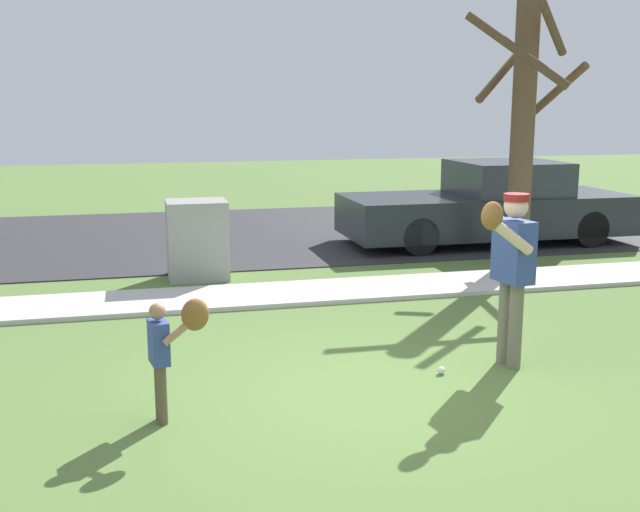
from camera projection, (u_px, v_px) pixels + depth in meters
ground_plane at (281, 298)px, 10.10m from camera, size 48.00×48.00×0.00m
sidewalk_strip at (280, 294)px, 10.19m from camera, size 36.00×1.20×0.06m
road_surface at (232, 234)px, 14.95m from camera, size 36.00×6.80×0.02m
person_adult at (511, 260)px, 7.27m from camera, size 0.67×0.71×1.70m
person_child at (169, 342)px, 6.04m from camera, size 0.49×0.36×1.04m
baseball at (441, 370)px, 7.26m from camera, size 0.07×0.07×0.07m
utility_cabinet at (197, 240)px, 11.14m from camera, size 0.86×0.74×1.15m
street_tree_near at (523, 127)px, 11.66m from camera, size 1.84×1.87×4.04m
parked_pickup_dark at (490, 207)px, 13.94m from camera, size 5.20×1.95×1.48m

